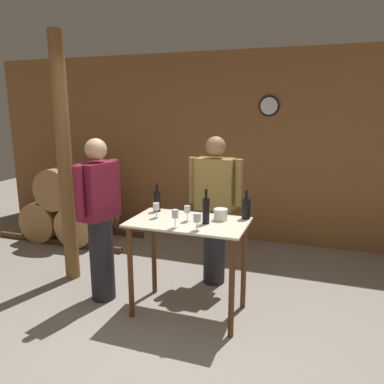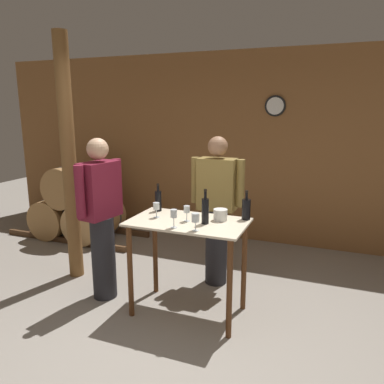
{
  "view_description": "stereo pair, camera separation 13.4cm",
  "coord_description": "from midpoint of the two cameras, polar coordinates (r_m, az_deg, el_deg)",
  "views": [
    {
      "loc": [
        1.06,
        -2.39,
        1.92
      ],
      "look_at": [
        -0.04,
        0.78,
        1.16
      ],
      "focal_mm": 35.0,
      "sensor_mm": 36.0,
      "label": 1
    },
    {
      "loc": [
        1.19,
        -2.34,
        1.92
      ],
      "look_at": [
        -0.04,
        0.78,
        1.16
      ],
      "focal_mm": 35.0,
      "sensor_mm": 36.0,
      "label": 2
    }
  ],
  "objects": [
    {
      "name": "ground_plane",
      "position": [
        3.25,
        -5.42,
        -23.58
      ],
      "size": [
        14.0,
        14.0,
        0.0
      ],
      "primitive_type": "plane",
      "color": "gray"
    },
    {
      "name": "back_wall",
      "position": [
        5.44,
        7.27,
        6.61
      ],
      "size": [
        8.4,
        0.08,
        2.7
      ],
      "color": "brown",
      "rests_on": "ground_plane"
    },
    {
      "name": "barrel_rack",
      "position": [
        5.89,
        -18.72,
        -2.37
      ],
      "size": [
        2.07,
        0.8,
        1.11
      ],
      "color": "#4C331E",
      "rests_on": "ground_plane"
    },
    {
      "name": "tasting_table",
      "position": [
        3.47,
        -1.66,
        -7.49
      ],
      "size": [
        1.07,
        0.63,
        0.91
      ],
      "color": "beige",
      "rests_on": "ground_plane"
    },
    {
      "name": "wooden_post",
      "position": [
        4.32,
        -19.68,
        4.4
      ],
      "size": [
        0.16,
        0.16,
        2.7
      ],
      "color": "brown",
      "rests_on": "ground_plane"
    },
    {
      "name": "wine_bottle_far_left",
      "position": [
        3.72,
        -6.36,
        -1.29
      ],
      "size": [
        0.06,
        0.06,
        0.28
      ],
      "color": "black",
      "rests_on": "tasting_table"
    },
    {
      "name": "wine_bottle_left",
      "position": [
        3.31,
        0.98,
        -2.76
      ],
      "size": [
        0.06,
        0.06,
        0.31
      ],
      "color": "black",
      "rests_on": "tasting_table"
    },
    {
      "name": "wine_bottle_center",
      "position": [
        3.48,
        7.15,
        -2.45
      ],
      "size": [
        0.08,
        0.08,
        0.27
      ],
      "color": "black",
      "rests_on": "tasting_table"
    },
    {
      "name": "wine_glass_near_left",
      "position": [
        3.5,
        -6.58,
        -2.31
      ],
      "size": [
        0.06,
        0.06,
        0.14
      ],
      "color": "silver",
      "rests_on": "tasting_table"
    },
    {
      "name": "wine_glass_near_center",
      "position": [
        3.19,
        -3.8,
        -3.47
      ],
      "size": [
        0.06,
        0.06,
        0.16
      ],
      "color": "silver",
      "rests_on": "tasting_table"
    },
    {
      "name": "wine_glass_near_right",
      "position": [
        3.38,
        -1.88,
        -2.79
      ],
      "size": [
        0.06,
        0.06,
        0.14
      ],
      "color": "silver",
      "rests_on": "tasting_table"
    },
    {
      "name": "wine_glass_far_side",
      "position": [
        3.12,
        -0.43,
        -4.01
      ],
      "size": [
        0.07,
        0.07,
        0.15
      ],
      "color": "silver",
      "rests_on": "tasting_table"
    },
    {
      "name": "ice_bucket",
      "position": [
        3.44,
        3.27,
        -3.44
      ],
      "size": [
        0.13,
        0.13,
        0.1
      ],
      "color": "white",
      "rests_on": "tasting_table"
    },
    {
      "name": "person_host",
      "position": [
        3.82,
        -14.88,
        -3.75
      ],
      "size": [
        0.29,
        0.58,
        1.64
      ],
      "color": "#232328",
      "rests_on": "ground_plane"
    },
    {
      "name": "person_visitor_with_scarf",
      "position": [
        4.05,
        2.55,
        -2.44
      ],
      "size": [
        0.59,
        0.24,
        1.63
      ],
      "color": "#232328",
      "rests_on": "ground_plane"
    }
  ]
}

